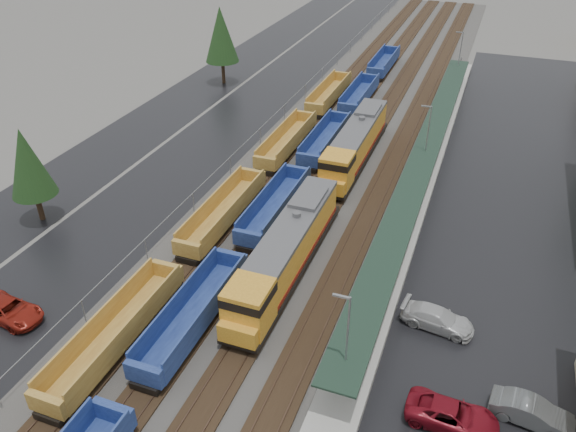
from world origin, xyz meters
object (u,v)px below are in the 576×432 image
locomotive_lead (285,253)px  locomotive_trail (355,145)px  parked_car_east_b (452,416)px  parked_car_east_c (438,319)px  well_string_blue (275,206)px  well_string_yellow (178,263)px  parked_car_west_c (9,310)px  parked_car_east_e (532,412)px

locomotive_lead → locomotive_trail: same height
parked_car_east_b → parked_car_east_c: (-1.92, 7.98, -0.00)m
locomotive_trail → parked_car_east_c: 25.54m
well_string_blue → locomotive_lead: bearing=-63.6°
locomotive_trail → parked_car_east_c: bearing=-61.9°
locomotive_trail → well_string_yellow: size_ratio=0.20×
well_string_blue → parked_car_east_c: (16.01, -9.54, -0.42)m
well_string_blue → parked_car_west_c: bearing=-123.5°
locomotive_lead → locomotive_trail: 21.00m
locomotive_trail → well_string_blue: (-4.00, -12.95, -1.19)m
locomotive_trail → parked_car_west_c: size_ratio=3.68×
locomotive_lead → parked_car_east_b: 16.92m
locomotive_trail → parked_car_east_b: locomotive_trail is taller
locomotive_lead → parked_car_east_e: bearing=-22.7°
well_string_yellow → parked_car_east_e: (26.25, -4.98, -0.36)m
well_string_blue → parked_car_west_c: 23.24m
well_string_yellow → parked_car_east_c: size_ratio=18.76×
locomotive_lead → parked_car_west_c: (-16.84, -11.32, -1.62)m
parked_car_east_b → parked_car_east_e: (4.32, 1.82, 0.04)m
locomotive_trail → parked_car_east_e: (18.25, -28.65, -1.57)m
well_string_yellow → parked_car_east_b: 22.96m
locomotive_lead → well_string_yellow: (-8.00, -2.66, -1.21)m
parked_car_west_c → parked_car_east_e: size_ratio=1.11×
locomotive_lead → locomotive_trail: size_ratio=1.00×
locomotive_lead → well_string_blue: 9.07m
parked_car_east_e → well_string_blue: bearing=61.4°
locomotive_trail → parked_car_east_b: 33.53m
locomotive_trail → well_string_blue: locomotive_trail is taller
locomotive_lead → parked_car_east_b: bearing=-34.2°
well_string_blue → parked_car_east_e: size_ratio=22.38×
well_string_blue → parked_car_east_b: (17.93, -17.52, -0.41)m
parked_car_east_b → well_string_yellow: bearing=75.7°
parked_car_east_b → parked_car_east_c: 8.20m
parked_car_west_c → parked_car_east_c: (28.86, 9.83, 0.01)m
locomotive_lead → well_string_yellow: bearing=-161.6°
well_string_yellow → well_string_blue: size_ratio=0.90×
locomotive_lead → locomotive_trail: bearing=90.0°
locomotive_trail → parked_car_east_e: locomotive_trail is taller
locomotive_trail → well_string_blue: 13.60m
parked_car_east_c → parked_car_east_e: (6.23, -6.16, 0.04)m
parked_car_west_c → well_string_blue: bearing=-27.5°
parked_car_west_c → parked_car_east_e: 35.28m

